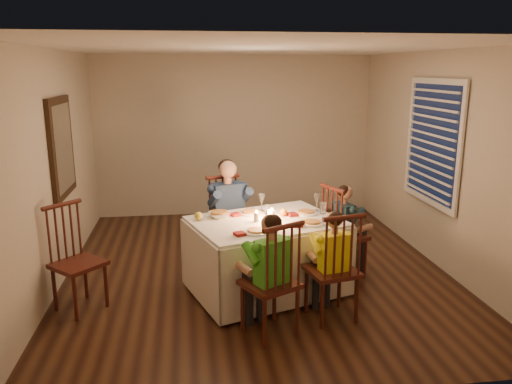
{
  "coord_description": "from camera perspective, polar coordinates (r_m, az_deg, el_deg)",
  "views": [
    {
      "loc": [
        -0.78,
        -5.64,
        2.38
      ],
      "look_at": [
        0.02,
        0.15,
        0.93
      ],
      "focal_mm": 35.0,
      "sensor_mm": 36.0,
      "label": 1
    }
  ],
  "objects": [
    {
      "name": "dining_table",
      "position": [
        5.39,
        1.15,
        -5.61
      ],
      "size": [
        1.83,
        1.55,
        0.78
      ],
      "rotation": [
        0.0,
        0.0,
        0.32
      ],
      "color": "silver",
      "rests_on": "ground"
    },
    {
      "name": "wall_right",
      "position": [
        6.5,
        20.08,
        3.5
      ],
      "size": [
        0.02,
        5.0,
        2.6
      ],
      "primitive_type": "cube",
      "color": "beige",
      "rests_on": "ground"
    },
    {
      "name": "chair_near_right",
      "position": [
        5.12,
        8.46,
        -13.96
      ],
      "size": [
        0.53,
        0.51,
        1.1
      ],
      "primitive_type": null,
      "rotation": [
        0.0,
        0.0,
        3.34
      ],
      "color": "#3D1510",
      "rests_on": "ground"
    },
    {
      "name": "chair_adult",
      "position": [
        6.32,
        -3.07,
        -8.21
      ],
      "size": [
        0.56,
        0.54,
        1.1
      ],
      "primitive_type": null,
      "rotation": [
        0.0,
        0.0,
        0.28
      ],
      "color": "#3D1510",
      "rests_on": "ground"
    },
    {
      "name": "child_green",
      "position": [
        4.81,
        1.56,
        -15.76
      ],
      "size": [
        0.52,
        0.51,
        1.15
      ],
      "primitive_type": null,
      "rotation": [
        0.0,
        0.0,
        3.61
      ],
      "color": "green",
      "rests_on": "ground"
    },
    {
      "name": "chair_extra",
      "position": [
        5.52,
        -19.22,
        -12.45
      ],
      "size": [
        0.62,
        0.62,
        1.09
      ],
      "primitive_type": null,
      "rotation": [
        0.0,
        0.0,
        0.8
      ],
      "color": "#3D1510",
      "rests_on": "ground"
    },
    {
      "name": "wall_left",
      "position": [
        5.93,
        -22.11,
        2.39
      ],
      "size": [
        0.02,
        5.0,
        2.6
      ],
      "primitive_type": "cube",
      "color": "beige",
      "rests_on": "ground"
    },
    {
      "name": "chair_end",
      "position": [
        6.09,
        9.84,
        -9.31
      ],
      "size": [
        0.57,
        0.58,
        1.1
      ],
      "primitive_type": null,
      "rotation": [
        0.0,
        0.0,
        1.94
      ],
      "color": "#3D1510",
      "rests_on": "ground"
    },
    {
      "name": "ceiling",
      "position": [
        5.7,
        -0.02,
        16.12
      ],
      "size": [
        5.0,
        5.0,
        0.0
      ],
      "primitive_type": "plane",
      "color": "white",
      "rests_on": "wall_back"
    },
    {
      "name": "serving_bowl",
      "position": [
        5.42,
        -4.23,
        -2.64
      ],
      "size": [
        0.26,
        0.26,
        0.06
      ],
      "primitive_type": "imported",
      "rotation": [
        0.0,
        0.0,
        0.11
      ],
      "color": "white",
      "rests_on": "dining_table"
    },
    {
      "name": "setting_teal",
      "position": [
        5.58,
        5.74,
        -2.39
      ],
      "size": [
        0.33,
        0.33,
        0.02
      ],
      "primitive_type": "cylinder",
      "rotation": [
        0.0,
        0.0,
        0.32
      ],
      "color": "white",
      "rests_on": "dining_table"
    },
    {
      "name": "chair_near_left",
      "position": [
        4.81,
        1.56,
        -15.76
      ],
      "size": [
        0.6,
        0.59,
        1.1
      ],
      "primitive_type": null,
      "rotation": [
        0.0,
        0.0,
        3.61
      ],
      "color": "#3D1510",
      "rests_on": "ground"
    },
    {
      "name": "wall_mirror",
      "position": [
        6.18,
        -21.33,
        4.77
      ],
      "size": [
        0.06,
        0.95,
        1.15
      ],
      "color": "black",
      "rests_on": "wall_left"
    },
    {
      "name": "ground",
      "position": [
        6.18,
        -0.02,
        -8.75
      ],
      "size": [
        5.0,
        5.0,
        0.0
      ],
      "primitive_type": "plane",
      "color": "black",
      "rests_on": "ground"
    },
    {
      "name": "setting_yellow",
      "position": [
        5.22,
        6.41,
        -3.56
      ],
      "size": [
        0.33,
        0.33,
        0.02
      ],
      "primitive_type": "cylinder",
      "rotation": [
        0.0,
        0.0,
        0.32
      ],
      "color": "white",
      "rests_on": "dining_table"
    },
    {
      "name": "setting_green",
      "position": [
        4.92,
        0.04,
        -4.57
      ],
      "size": [
        0.33,
        0.33,
        0.02
      ],
      "primitive_type": "cylinder",
      "rotation": [
        0.0,
        0.0,
        0.32
      ],
      "color": "white",
      "rests_on": "dining_table"
    },
    {
      "name": "candle_left",
      "position": [
        5.25,
        0.04,
        -2.89
      ],
      "size": [
        0.06,
        0.06,
        0.1
      ],
      "primitive_type": "cylinder",
      "color": "white",
      "rests_on": "dining_table"
    },
    {
      "name": "child_yellow",
      "position": [
        5.12,
        8.46,
        -13.96
      ],
      "size": [
        0.42,
        0.4,
        1.09
      ],
      "primitive_type": null,
      "rotation": [
        0.0,
        0.0,
        3.34
      ],
      "color": "yellow",
      "rests_on": "ground"
    },
    {
      "name": "window_blinds",
      "position": [
        6.54,
        19.48,
        5.38
      ],
      "size": [
        0.07,
        1.34,
        1.54
      ],
      "color": "#0C1633",
      "rests_on": "wall_right"
    },
    {
      "name": "orange_fruit",
      "position": [
        5.46,
        3.16,
        -2.36
      ],
      "size": [
        0.08,
        0.08,
        0.08
      ],
      "primitive_type": "sphere",
      "color": "orange",
      "rests_on": "dining_table"
    },
    {
      "name": "setting_adult",
      "position": [
        5.55,
        -0.68,
        -2.41
      ],
      "size": [
        0.33,
        0.33,
        0.02
      ],
      "primitive_type": "cylinder",
      "rotation": [
        0.0,
        0.0,
        0.32
      ],
      "color": "white",
      "rests_on": "dining_table"
    },
    {
      "name": "squash",
      "position": [
        5.35,
        -6.6,
        -2.75
      ],
      "size": [
        0.09,
        0.09,
        0.09
      ],
      "primitive_type": "sphere",
      "color": "yellow",
      "rests_on": "dining_table"
    },
    {
      "name": "child_teal",
      "position": [
        6.09,
        9.84,
        -9.31
      ],
      "size": [
        0.45,
        0.46,
        1.1
      ],
      "primitive_type": null,
      "rotation": [
        0.0,
        0.0,
        1.94
      ],
      "color": "#1A3341",
      "rests_on": "ground"
    },
    {
      "name": "candle_right",
      "position": [
        5.34,
        1.83,
        -2.63
      ],
      "size": [
        0.06,
        0.06,
        0.1
      ],
      "primitive_type": "cylinder",
      "color": "white",
      "rests_on": "dining_table"
    },
    {
      "name": "wall_back",
      "position": [
        8.25,
        -2.42,
        6.39
      ],
      "size": [
        4.5,
        0.02,
        2.6
      ],
      "primitive_type": "cube",
      "color": "beige",
      "rests_on": "ground"
    },
    {
      "name": "adult",
      "position": [
        6.32,
        -3.07,
        -8.21
      ],
      "size": [
        0.61,
        0.58,
        1.32
      ],
      "primitive_type": null,
      "rotation": [
        0.0,
        0.0,
        0.28
      ],
      "color": "#31487A",
      "rests_on": "ground"
    }
  ]
}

